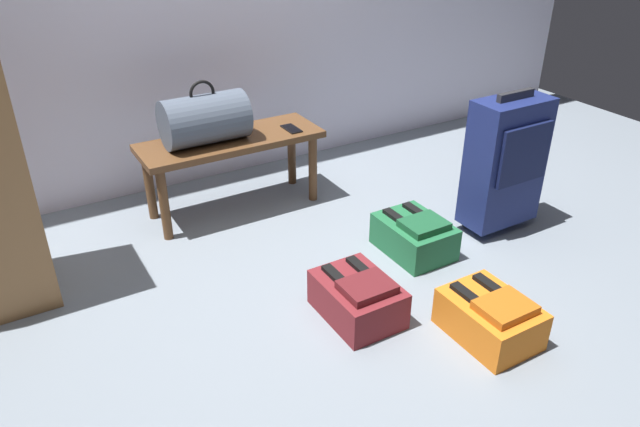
# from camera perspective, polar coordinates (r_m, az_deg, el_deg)

# --- Properties ---
(ground_plane) EXTENTS (6.60, 6.60, 0.00)m
(ground_plane) POSITION_cam_1_polar(r_m,az_deg,el_deg) (2.68, 1.44, -8.81)
(ground_plane) COLOR slate
(bench) EXTENTS (1.00, 0.36, 0.43)m
(bench) POSITION_cam_1_polar(r_m,az_deg,el_deg) (3.33, -8.45, 6.07)
(bench) COLOR brown
(bench) RESTS_ON ground
(duffel_bag_slate) EXTENTS (0.44, 0.26, 0.34)m
(duffel_bag_slate) POSITION_cam_1_polar(r_m,az_deg,el_deg) (3.22, -10.94, 8.84)
(duffel_bag_slate) COLOR #475160
(duffel_bag_slate) RESTS_ON bench
(cell_phone) EXTENTS (0.07, 0.14, 0.01)m
(cell_phone) POSITION_cam_1_polar(r_m,az_deg,el_deg) (3.39, -2.74, 8.09)
(cell_phone) COLOR black
(cell_phone) RESTS_ON bench
(suitcase_upright_navy) EXTENTS (0.40, 0.23, 0.76)m
(suitcase_upright_navy) POSITION_cam_1_polar(r_m,az_deg,el_deg) (3.23, 17.27, 4.75)
(suitcase_upright_navy) COLOR navy
(suitcase_upright_navy) RESTS_ON ground
(backpack_maroon) EXTENTS (0.28, 0.38, 0.21)m
(backpack_maroon) POSITION_cam_1_polar(r_m,az_deg,el_deg) (2.58, 3.63, -8.00)
(backpack_maroon) COLOR maroon
(backpack_maroon) RESTS_ON ground
(backpack_green) EXTENTS (0.28, 0.38, 0.21)m
(backpack_green) POSITION_cam_1_polar(r_m,az_deg,el_deg) (3.04, 8.99, -2.09)
(backpack_green) COLOR #1E6038
(backpack_green) RESTS_ON ground
(backpack_orange) EXTENTS (0.28, 0.38, 0.21)m
(backpack_orange) POSITION_cam_1_polar(r_m,az_deg,el_deg) (2.57, 15.93, -9.52)
(backpack_orange) COLOR orange
(backpack_orange) RESTS_ON ground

